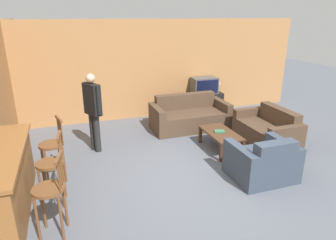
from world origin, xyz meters
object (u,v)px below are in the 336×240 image
Objects in this scene: coffee_table at (221,135)px; bar_chair_mid at (52,168)px; armchair_near at (263,163)px; loveseat_right at (268,131)px; tv_unit at (203,103)px; couch_far at (189,117)px; tv at (204,85)px; book_on_table at (219,131)px; table_lamp at (217,81)px; bar_chair_far at (53,149)px; person_by_window at (93,108)px; bar_chair_near at (51,195)px.

bar_chair_mid is at bearing -164.83° from coffee_table.
loveseat_right is at bearing 50.60° from armchair_near.
loveseat_right reaches higher than tv_unit.
tv reaches higher than couch_far.
tv_unit is 0.52m from tv.
tv is at bearing 72.20° from book_on_table.
book_on_table is 0.56× the size of table_lamp.
bar_chair_far reaches higher than table_lamp.
armchair_near reaches higher than coffee_table.
coffee_table is at bearing 179.02° from loveseat_right.
person_by_window reaches higher than tv.
tv is 1.65× the size of table_lamp.
tv_unit is at bearing 90.00° from tv.
tv_unit is (3.99, 3.26, -0.29)m from bar_chair_mid.
book_on_table is at bearing -116.10° from table_lamp.
couch_far is 1.92m from loveseat_right.
coffee_table is (3.26, 0.18, -0.25)m from bar_chair_far.
bar_chair_mid is 1.06× the size of coffee_table.
tv is at bearing 44.86° from bar_chair_near.
person_by_window reaches higher than bar_chair_mid.
bar_chair_far is 0.68× the size of person_by_window.
armchair_near is 3.72m from tv.
bar_chair_far is at bearing -147.40° from tv_unit.
bar_chair_near is 5.64m from tv_unit.
bar_chair_near is 4.37m from couch_far.
loveseat_right is 1.37× the size of tv_unit.
bar_chair_near is at bearing -107.90° from person_by_window.
tv reaches higher than coffee_table.
bar_chair_near is 0.77× the size of loveseat_right.
person_by_window is at bearing 72.10° from bar_chair_near.
tv is at bearing 48.41° from couch_far.
coffee_table is at bearing -85.62° from couch_far.
person_by_window is (0.78, 2.43, 0.33)m from bar_chair_near.
bar_chair_far reaches higher than book_on_table.
tv is (3.99, 3.97, 0.23)m from bar_chair_near.
tv is 2.50m from book_on_table.
book_on_table is (-0.15, 1.29, 0.11)m from armchair_near.
armchair_near is 0.99× the size of coffee_table.
armchair_near is 3.82m from table_lamp.
bar_chair_mid is 0.71m from bar_chair_far.
couch_far is (3.15, 1.60, -0.30)m from bar_chair_far.
tv is (-0.42, 2.39, 0.53)m from loveseat_right.
bar_chair_far reaches higher than armchair_near.
tv_unit is at bearing 72.85° from coffee_table.
table_lamp is at bearing 37.52° from couch_far.
tv_unit is (0.84, 0.95, 0.00)m from couch_far.
couch_far is 1.68m from table_lamp.
armchair_near is 3.40m from person_by_window.
bar_chair_near is 0.59× the size of couch_far.
coffee_table is at bearing -107.17° from tv.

